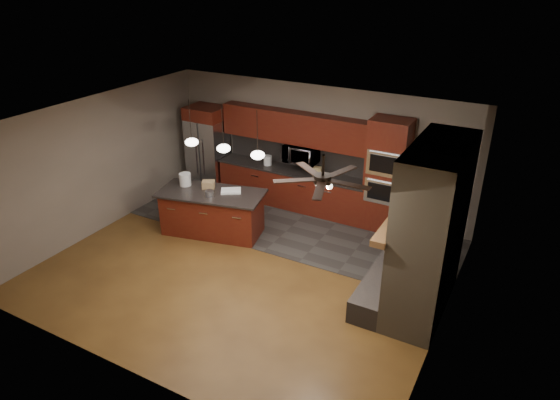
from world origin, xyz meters
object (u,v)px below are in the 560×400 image
Objects in this scene: white_bucket at (185,179)px; paint_tray at (231,191)px; refrigerator at (208,149)px; microwave at (301,154)px; kitchen_island at (212,212)px; oven_tower at (387,176)px; counter_bucket at (268,160)px; counter_box at (318,172)px; paint_can at (209,193)px; cardboard_box at (208,185)px.

paint_tray is (1.02, 0.18, -0.11)m from white_bucket.
microwave is at bearing 3.07° from refrigerator.
kitchen_island is (-1.05, -1.96, -0.83)m from microwave.
oven_tower is 11.00× the size of counter_bucket.
counter_box is at bearing 39.82° from white_bucket.
microwave is 2.38m from kitchen_island.
paint_can reaches higher than paint_tray.
kitchen_island is 9.21× the size of cardboard_box.
microwave reaches higher than kitchen_island.
refrigerator is 1.93m from white_bucket.
oven_tower reaches higher than refrigerator.
refrigerator reaches higher than microwave.
microwave reaches higher than paint_tray.
paint_can is (1.47, -1.99, -0.06)m from refrigerator.
white_bucket is 1.04m from paint_tray.
oven_tower is at bearing -0.48° from paint_tray.
paint_can is (-2.95, -2.06, -0.21)m from oven_tower.
counter_box is at bearing 54.72° from paint_can.
cardboard_box is (-3.19, -1.76, -0.19)m from oven_tower.
microwave reaches higher than paint_can.
counter_box is at bearing -178.40° from oven_tower.
cardboard_box is at bearing -123.88° from microwave.
kitchen_island is at bearing -52.72° from refrigerator.
cardboard_box is 1.16× the size of counter_bucket.
white_bucket reaches higher than counter_box.
counter_bucket is at bearing 70.46° from kitchen_island.
refrigerator is 2.37m from kitchen_island.
kitchen_island is at bearing -96.62° from counter_bucket.
white_bucket is at bearing 157.61° from paint_tray.
kitchen_island is at bearing -138.56° from counter_box.
oven_tower is at bearing 0.96° from refrigerator.
refrigerator is 9.60× the size of counter_bucket.
paint_tray is at bearing -86.10° from counter_bucket.
paint_tray is at bearing -42.89° from refrigerator.
microwave is at bearing 47.95° from white_bucket.
oven_tower is 2.81m from counter_bucket.
refrigerator is at bearing -176.93° from microwave.
white_bucket reaches higher than paint_tray.
kitchen_island is (-3.03, -1.91, -0.73)m from oven_tower.
oven_tower is 11.77× the size of counter_box.
kitchen_island is at bearing -147.81° from oven_tower.
counter_bucket is (0.90, 1.87, -0.04)m from white_bucket.
refrigerator is at bearing 170.99° from counter_box.
cardboard_box reaches higher than paint_tray.
white_bucket is 1.29× the size of counter_box.
paint_tray is 2.02m from counter_box.
paint_can is (0.08, -0.16, 0.51)m from kitchen_island.
counter_bucket is at bearing 61.40° from paint_tray.
counter_bucket is (1.62, 0.08, -0.03)m from refrigerator.
white_bucket is (-1.73, -1.92, -0.25)m from microwave.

